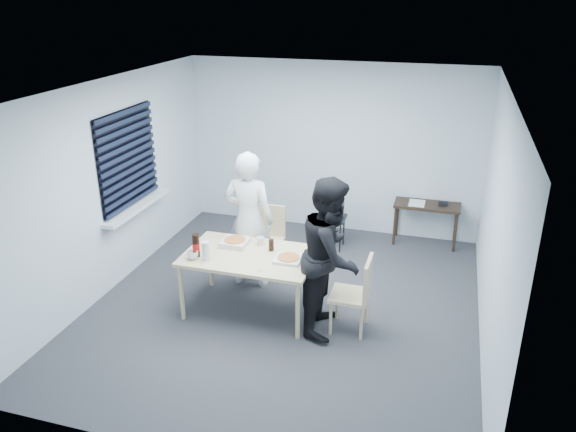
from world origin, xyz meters
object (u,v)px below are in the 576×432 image
(chair_right, at_px, (358,290))
(person_white, at_px, (249,220))
(person_black, at_px, (331,255))
(dining_table, at_px, (250,259))
(backpack, at_px, (334,205))
(side_table, at_px, (427,209))
(stool, at_px, (333,224))
(mug_a, at_px, (193,255))
(chair_far, at_px, (268,234))
(soda_bottle, at_px, (196,246))
(mug_b, at_px, (261,241))

(chair_right, height_order, person_white, person_white)
(person_black, bearing_deg, dining_table, 85.77)
(person_white, xyz_separation_m, backpack, (0.79, 1.35, -0.21))
(side_table, bearing_deg, backpack, -157.37)
(stool, distance_m, mug_a, 2.56)
(dining_table, xyz_separation_m, person_white, (-0.23, 0.61, 0.22))
(chair_far, distance_m, person_white, 0.60)
(person_white, height_order, mug_a, person_white)
(person_white, relative_size, soda_bottle, 6.46)
(stool, xyz_separation_m, backpack, (0.00, -0.01, 0.30))
(side_table, height_order, mug_b, mug_b)
(person_white, relative_size, person_black, 1.00)
(person_white, xyz_separation_m, person_black, (1.19, -0.68, 0.00))
(chair_far, xyz_separation_m, backpack, (0.70, 0.88, 0.17))
(side_table, relative_size, mug_a, 7.71)
(chair_right, xyz_separation_m, backpack, (-0.71, 2.04, 0.17))
(chair_right, distance_m, person_black, 0.49)
(mug_a, relative_size, soda_bottle, 0.45)
(side_table, height_order, soda_bottle, soda_bottle)
(person_black, bearing_deg, backpack, 11.14)
(side_table, bearing_deg, soda_bottle, -131.75)
(mug_b, bearing_deg, stool, 72.31)
(person_black, height_order, side_table, person_black)
(chair_right, height_order, stool, chair_right)
(person_black, relative_size, backpack, 4.51)
(person_black, distance_m, mug_a, 1.56)
(chair_right, bearing_deg, person_black, 178.85)
(person_white, distance_m, side_table, 2.83)
(soda_bottle, bearing_deg, stool, 62.65)
(backpack, xyz_separation_m, mug_b, (-0.53, -1.66, 0.10))
(dining_table, distance_m, mug_a, 0.66)
(chair_right, bearing_deg, person_white, 155.37)
(mug_b, bearing_deg, soda_bottle, -139.47)
(chair_far, xyz_separation_m, person_black, (1.10, -1.15, 0.37))
(person_black, bearing_deg, chair_right, -91.15)
(side_table, height_order, backpack, backpack)
(chair_right, height_order, mug_b, chair_right)
(side_table, distance_m, mug_b, 2.87)
(dining_table, bearing_deg, chair_right, -3.48)
(chair_far, bearing_deg, mug_b, -77.89)
(person_white, height_order, mug_b, person_white)
(chair_far, bearing_deg, side_table, 35.53)
(stool, distance_m, mug_b, 1.80)
(soda_bottle, bearing_deg, backpack, 62.53)
(person_black, distance_m, soda_bottle, 1.54)
(chair_right, xyz_separation_m, person_black, (-0.31, 0.01, 0.37))
(stool, bearing_deg, mug_a, -116.75)
(stool, xyz_separation_m, mug_a, (-1.14, -2.26, 0.40))
(chair_right, height_order, mug_a, chair_right)
(mug_b, relative_size, soda_bottle, 0.37)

